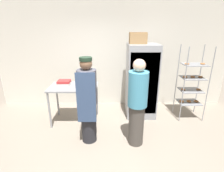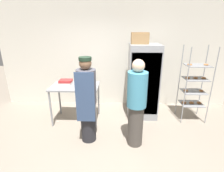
{
  "view_description": "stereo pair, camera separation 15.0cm",
  "coord_description": "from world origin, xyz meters",
  "px_view_note": "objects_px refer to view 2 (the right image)",
  "views": [
    {
      "loc": [
        -0.08,
        -2.67,
        2.22
      ],
      "look_at": [
        -0.04,
        0.65,
        1.06
      ],
      "focal_mm": 28.0,
      "sensor_mm": 36.0,
      "label": 1
    },
    {
      "loc": [
        0.07,
        -2.67,
        2.22
      ],
      "look_at": [
        -0.04,
        0.65,
        1.06
      ],
      "focal_mm": 28.0,
      "sensor_mm": 36.0,
      "label": 2
    }
  ],
  "objects_px": {
    "donut_box": "(87,85)",
    "blender_pitcher": "(92,79)",
    "baking_rack": "(194,85)",
    "cardboard_storage_box": "(140,38)",
    "binder_stack": "(66,82)",
    "refrigerator": "(143,81)",
    "person_customer": "(136,104)",
    "person_baker": "(87,100)"
  },
  "relations": [
    {
      "from": "person_baker",
      "to": "refrigerator",
      "type": "bearing_deg",
      "value": 43.17
    },
    {
      "from": "donut_box",
      "to": "person_baker",
      "type": "xyz_separation_m",
      "value": [
        0.11,
        -0.69,
        -0.06
      ]
    },
    {
      "from": "refrigerator",
      "to": "person_baker",
      "type": "height_order",
      "value": "refrigerator"
    },
    {
      "from": "refrigerator",
      "to": "baking_rack",
      "type": "bearing_deg",
      "value": -8.16
    },
    {
      "from": "donut_box",
      "to": "person_baker",
      "type": "height_order",
      "value": "person_baker"
    },
    {
      "from": "person_customer",
      "to": "refrigerator",
      "type": "bearing_deg",
      "value": 77.16
    },
    {
      "from": "donut_box",
      "to": "blender_pitcher",
      "type": "height_order",
      "value": "donut_box"
    },
    {
      "from": "baking_rack",
      "to": "cardboard_storage_box",
      "type": "bearing_deg",
      "value": 170.78
    },
    {
      "from": "person_baker",
      "to": "baking_rack",
      "type": "bearing_deg",
      "value": 21.77
    },
    {
      "from": "donut_box",
      "to": "blender_pitcher",
      "type": "xyz_separation_m",
      "value": [
        0.07,
        0.26,
        0.06
      ]
    },
    {
      "from": "binder_stack",
      "to": "baking_rack",
      "type": "bearing_deg",
      "value": 1.4
    },
    {
      "from": "person_baker",
      "to": "person_customer",
      "type": "xyz_separation_m",
      "value": [
        0.93,
        -0.09,
        -0.02
      ]
    },
    {
      "from": "baking_rack",
      "to": "donut_box",
      "type": "relative_size",
      "value": 6.09
    },
    {
      "from": "cardboard_storage_box",
      "to": "baking_rack",
      "type": "bearing_deg",
      "value": -9.22
    },
    {
      "from": "baking_rack",
      "to": "blender_pitcher",
      "type": "height_order",
      "value": "baking_rack"
    },
    {
      "from": "baking_rack",
      "to": "cardboard_storage_box",
      "type": "height_order",
      "value": "cardboard_storage_box"
    },
    {
      "from": "refrigerator",
      "to": "person_customer",
      "type": "relative_size",
      "value": 1.08
    },
    {
      "from": "blender_pitcher",
      "to": "person_customer",
      "type": "relative_size",
      "value": 0.15
    },
    {
      "from": "refrigerator",
      "to": "person_customer",
      "type": "bearing_deg",
      "value": -102.84
    },
    {
      "from": "person_baker",
      "to": "person_customer",
      "type": "distance_m",
      "value": 0.93
    },
    {
      "from": "donut_box",
      "to": "cardboard_storage_box",
      "type": "distance_m",
      "value": 1.62
    },
    {
      "from": "blender_pitcher",
      "to": "cardboard_storage_box",
      "type": "xyz_separation_m",
      "value": [
        1.12,
        0.22,
        0.93
      ]
    },
    {
      "from": "binder_stack",
      "to": "donut_box",
      "type": "bearing_deg",
      "value": -19.43
    },
    {
      "from": "baking_rack",
      "to": "person_baker",
      "type": "xyz_separation_m",
      "value": [
        -2.4,
        -0.96,
        0.01
      ]
    },
    {
      "from": "refrigerator",
      "to": "baking_rack",
      "type": "height_order",
      "value": "refrigerator"
    },
    {
      "from": "blender_pitcher",
      "to": "person_customer",
      "type": "bearing_deg",
      "value": -47.09
    },
    {
      "from": "baking_rack",
      "to": "donut_box",
      "type": "xyz_separation_m",
      "value": [
        -2.51,
        -0.27,
        0.07
      ]
    },
    {
      "from": "baking_rack",
      "to": "blender_pitcher",
      "type": "bearing_deg",
      "value": -179.76
    },
    {
      "from": "blender_pitcher",
      "to": "binder_stack",
      "type": "height_order",
      "value": "blender_pitcher"
    },
    {
      "from": "refrigerator",
      "to": "person_baker",
      "type": "relative_size",
      "value": 1.07
    },
    {
      "from": "refrigerator",
      "to": "blender_pitcher",
      "type": "distance_m",
      "value": 1.26
    },
    {
      "from": "person_customer",
      "to": "person_baker",
      "type": "bearing_deg",
      "value": 174.22
    },
    {
      "from": "refrigerator",
      "to": "donut_box",
      "type": "height_order",
      "value": "refrigerator"
    },
    {
      "from": "binder_stack",
      "to": "person_baker",
      "type": "xyz_separation_m",
      "value": [
        0.66,
        -0.88,
        -0.07
      ]
    },
    {
      "from": "blender_pitcher",
      "to": "binder_stack",
      "type": "bearing_deg",
      "value": -174.01
    },
    {
      "from": "binder_stack",
      "to": "cardboard_storage_box",
      "type": "relative_size",
      "value": 0.72
    },
    {
      "from": "binder_stack",
      "to": "person_customer",
      "type": "relative_size",
      "value": 0.17
    },
    {
      "from": "refrigerator",
      "to": "donut_box",
      "type": "relative_size",
      "value": 6.14
    },
    {
      "from": "donut_box",
      "to": "binder_stack",
      "type": "bearing_deg",
      "value": 160.57
    },
    {
      "from": "binder_stack",
      "to": "cardboard_storage_box",
      "type": "distance_m",
      "value": 2.02
    },
    {
      "from": "refrigerator",
      "to": "cardboard_storage_box",
      "type": "bearing_deg",
      "value": 161.2
    },
    {
      "from": "refrigerator",
      "to": "person_customer",
      "type": "height_order",
      "value": "refrigerator"
    }
  ]
}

